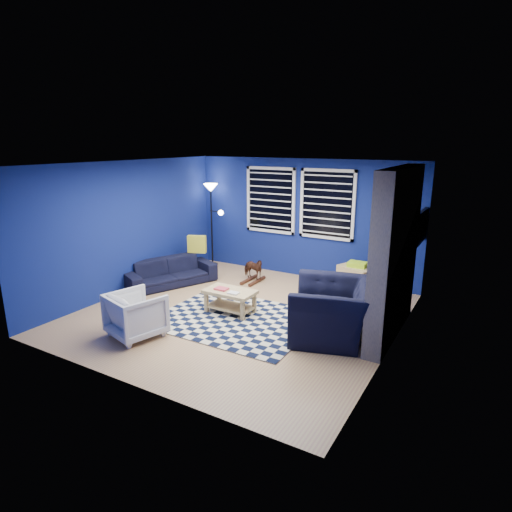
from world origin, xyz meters
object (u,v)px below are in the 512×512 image
at_px(tv, 420,227).
at_px(armchair_bent, 136,315).
at_px(cabinet, 356,280).
at_px(sofa, 170,272).
at_px(armchair_big, 331,310).
at_px(floor_lamp, 212,199).
at_px(rocking_horse, 253,268).
at_px(coffee_table, 230,296).

bearing_deg(tv, armchair_bent, -133.80).
bearing_deg(cabinet, sofa, -135.26).
height_order(armchair_big, floor_lamp, floor_lamp).
bearing_deg(rocking_horse, armchair_big, -117.17).
relative_size(sofa, cabinet, 2.39).
distance_m(armchair_bent, floor_lamp, 4.07).
height_order(tv, floor_lamp, floor_lamp).
bearing_deg(armchair_bent, sofa, -45.12).
bearing_deg(armchair_big, floor_lamp, -137.60).
distance_m(tv, floor_lamp, 4.58).
xyz_separation_m(coffee_table, cabinet, (1.57, 2.00, -0.02)).
xyz_separation_m(armchair_big, floor_lamp, (-3.76, 2.24, 1.15)).
bearing_deg(coffee_table, armchair_big, 0.09).
height_order(armchair_big, cabinet, armchair_big).
height_order(sofa, armchair_bent, armchair_bent).
bearing_deg(armchair_big, armchair_bent, -77.06).
height_order(armchair_big, coffee_table, armchair_big).
relative_size(armchair_big, rocking_horse, 2.41).
relative_size(sofa, coffee_table, 2.14).
relative_size(rocking_horse, coffee_table, 0.62).
bearing_deg(sofa, armchair_bent, -126.85).
height_order(tv, coffee_table, tv).
xyz_separation_m(sofa, coffee_table, (1.88, -0.62, 0.03)).
distance_m(sofa, coffee_table, 1.98).
xyz_separation_m(armchair_big, armchair_bent, (-2.52, -1.44, -0.08)).
distance_m(rocking_horse, coffee_table, 1.70).
height_order(rocking_horse, coffee_table, rocking_horse).
xyz_separation_m(tv, coffee_table, (-2.62, -2.04, -1.10)).
xyz_separation_m(armchair_bent, floor_lamp, (-1.24, 3.68, 1.22)).
xyz_separation_m(armchair_bent, rocking_horse, (0.22, 3.06, -0.04)).
bearing_deg(floor_lamp, coffee_table, -48.81).
xyz_separation_m(coffee_table, floor_lamp, (-1.96, 2.24, 1.27)).
relative_size(tv, coffee_table, 1.16).
bearing_deg(armchair_big, coffee_table, -106.77).
relative_size(armchair_bent, cabinet, 0.97).
distance_m(armchair_bent, cabinet, 4.13).
bearing_deg(coffee_table, sofa, 161.60).
bearing_deg(tv, rocking_horse, -172.37).
relative_size(rocking_horse, cabinet, 0.69).
height_order(armchair_bent, coffee_table, armchair_bent).
bearing_deg(sofa, rocking_horse, -30.06).
bearing_deg(armchair_bent, floor_lamp, -55.76).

